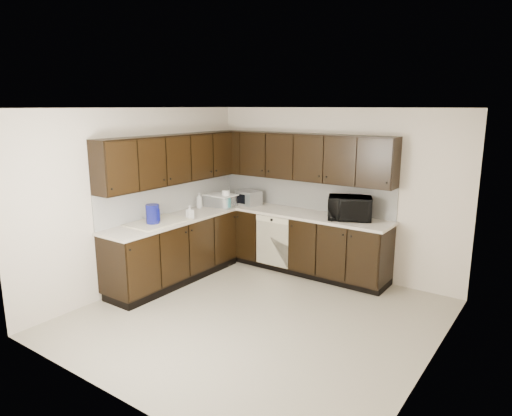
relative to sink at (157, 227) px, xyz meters
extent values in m
plane|color=#ABA28D|center=(1.68, 0.01, -0.88)|extent=(4.00, 4.00, 0.00)
plane|color=white|center=(1.68, 0.01, 1.62)|extent=(4.00, 4.00, 0.00)
cube|color=beige|center=(1.68, 2.01, 0.37)|extent=(4.00, 0.02, 2.50)
cube|color=beige|center=(-0.32, 0.01, 0.37)|extent=(0.02, 4.00, 2.50)
cube|color=beige|center=(3.68, 0.01, 0.37)|extent=(0.02, 4.00, 2.50)
cube|color=beige|center=(1.68, -1.99, 0.37)|extent=(4.00, 0.02, 2.50)
cube|color=black|center=(1.18, 1.71, -0.43)|extent=(3.00, 0.60, 0.90)
cube|color=black|center=(-0.02, 0.31, -0.43)|extent=(0.60, 2.20, 0.90)
cube|color=black|center=(1.18, 1.74, -0.83)|extent=(3.00, 0.54, 0.10)
cube|color=black|center=(0.01, 0.31, -0.83)|extent=(0.54, 2.20, 0.10)
cube|color=beige|center=(1.18, 1.71, 0.04)|extent=(3.03, 0.63, 0.04)
cube|color=beige|center=(-0.02, 0.31, 0.04)|extent=(0.63, 2.23, 0.04)
cube|color=silver|center=(1.18, 2.00, 0.30)|extent=(3.00, 0.02, 0.48)
cube|color=silver|center=(-0.31, 0.61, 0.30)|extent=(0.02, 2.80, 0.48)
cube|color=black|center=(1.18, 1.85, 0.89)|extent=(3.00, 0.33, 0.70)
cube|color=black|center=(-0.15, 0.45, 0.89)|extent=(0.33, 2.47, 0.70)
cube|color=beige|center=(0.98, 1.42, -0.38)|extent=(0.58, 0.02, 0.78)
cube|color=beige|center=(0.98, 1.42, -0.04)|extent=(0.58, 0.03, 0.08)
cylinder|color=black|center=(0.98, 1.40, -0.04)|extent=(0.04, 0.02, 0.04)
cube|color=beige|center=(0.00, 0.01, 0.06)|extent=(0.54, 0.82, 0.03)
cube|color=beige|center=(0.00, -0.19, -0.02)|extent=(0.42, 0.34, 0.16)
cube|color=beige|center=(0.00, 0.21, -0.02)|extent=(0.42, 0.34, 0.16)
cylinder|color=silver|center=(-0.22, 0.01, 0.19)|extent=(0.03, 0.03, 0.26)
cylinder|color=silver|center=(-0.17, 0.01, 0.31)|extent=(0.14, 0.02, 0.02)
cylinder|color=#B2B2B7|center=(0.00, -0.19, 0.01)|extent=(0.20, 0.20, 0.10)
imported|color=black|center=(2.08, 1.73, 0.23)|extent=(0.72, 0.62, 0.33)
imported|color=gray|center=(0.20, 0.45, 0.16)|extent=(0.11, 0.11, 0.20)
imported|color=gray|center=(-0.16, 1.05, 0.18)|extent=(0.11, 0.11, 0.25)
cube|color=silver|center=(0.33, 1.69, 0.18)|extent=(0.42, 0.35, 0.23)
cube|color=silver|center=(0.01, 1.36, 0.15)|extent=(0.52, 0.43, 0.18)
cylinder|color=#0F148A|center=(0.02, -0.08, 0.20)|extent=(0.24, 0.24, 0.28)
cylinder|color=#0C868E|center=(0.17, 1.36, 0.15)|extent=(0.10, 0.10, 0.19)
cylinder|color=white|center=(0.13, 1.36, 0.19)|extent=(0.12, 0.12, 0.27)
camera|label=1|loc=(4.64, -4.19, 1.65)|focal=32.00mm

